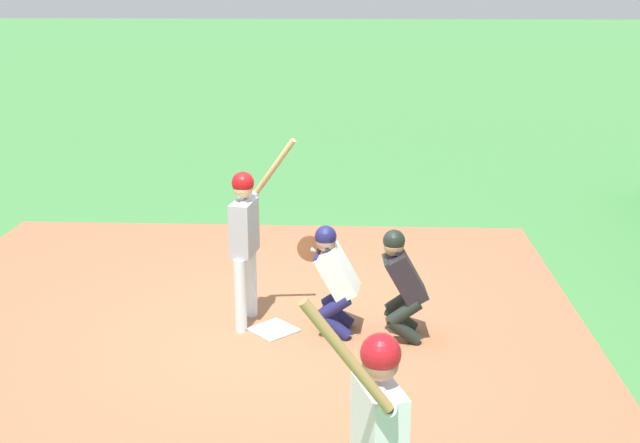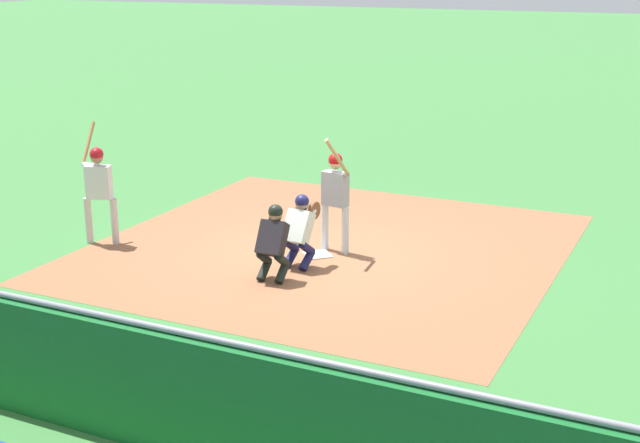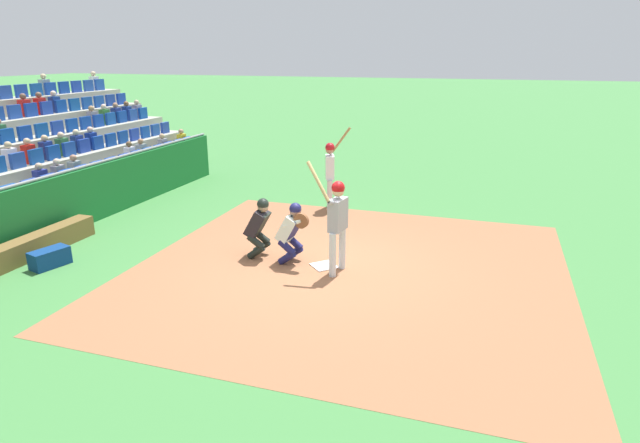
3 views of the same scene
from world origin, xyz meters
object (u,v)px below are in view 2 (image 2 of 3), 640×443
at_px(batter_at_plate, 335,191).
at_px(home_plate_umpire, 273,239).
at_px(water_bottle_on_bench, 303,402).
at_px(home_plate_marker, 317,254).
at_px(equipment_duffel_bag, 256,389).
at_px(catcher_crouching, 300,227).
at_px(dugout_bench, 212,412).
at_px(on_deck_batter, 98,184).

bearing_deg(batter_at_plate, home_plate_umpire, -99.64).
bearing_deg(water_bottle_on_bench, home_plate_marker, 114.57).
height_order(water_bottle_on_bench, equipment_duffel_bag, water_bottle_on_bench).
bearing_deg(home_plate_umpire, catcher_crouching, 82.06).
distance_m(dugout_bench, equipment_duffel_bag, 0.75).
distance_m(home_plate_marker, batter_at_plate, 1.16).
height_order(home_plate_marker, catcher_crouching, catcher_crouching).
bearing_deg(catcher_crouching, batter_at_plate, 79.07).
bearing_deg(home_plate_marker, home_plate_umpire, -93.98).
relative_size(dugout_bench, water_bottle_on_bench, 13.26).
bearing_deg(water_bottle_on_bench, home_plate_umpire, 122.10).
height_order(home_plate_umpire, equipment_duffel_bag, home_plate_umpire).
xyz_separation_m(dugout_bench, equipment_duffel_bag, (0.13, 0.74, -0.04)).
bearing_deg(catcher_crouching, home_plate_marker, 90.54).
bearing_deg(on_deck_batter, home_plate_umpire, -5.02).
bearing_deg(catcher_crouching, water_bottle_on_bench, -62.74).
xyz_separation_m(dugout_bench, on_deck_batter, (-5.42, 4.76, 0.90)).
distance_m(catcher_crouching, water_bottle_on_bench, 5.77).
xyz_separation_m(batter_at_plate, catcher_crouching, (-0.19, -0.98, -0.41)).
distance_m(water_bottle_on_bench, equipment_duffel_bag, 1.24).
relative_size(dugout_bench, equipment_duffel_bag, 4.88).
relative_size(home_plate_umpire, dugout_bench, 0.36).
bearing_deg(on_deck_batter, dugout_bench, -41.33).
bearing_deg(batter_at_plate, equipment_duffel_bag, -74.63).
relative_size(home_plate_marker, water_bottle_on_bench, 1.68).
distance_m(home_plate_marker, dugout_bench, 6.05).
bearing_deg(water_bottle_on_bench, on_deck_batter, 144.11).
xyz_separation_m(home_plate_umpire, equipment_duffel_bag, (1.79, -3.70, -0.51)).
bearing_deg(catcher_crouching, equipment_duffel_bag, -69.29).
xyz_separation_m(home_plate_marker, water_bottle_on_bench, (2.65, -5.79, 0.55)).
bearing_deg(equipment_duffel_bag, home_plate_umpire, 130.84).
distance_m(home_plate_marker, water_bottle_on_bench, 6.39).
xyz_separation_m(batter_at_plate, home_plate_umpire, (-0.29, -1.73, -0.43)).
bearing_deg(home_plate_umpire, dugout_bench, -69.53).
height_order(equipment_duffel_bag, on_deck_batter, on_deck_batter).
distance_m(home_plate_marker, home_plate_umpire, 1.57).
height_order(catcher_crouching, water_bottle_on_bench, catcher_crouching).
bearing_deg(water_bottle_on_bench, equipment_duffel_bag, 144.71).
xyz_separation_m(catcher_crouching, water_bottle_on_bench, (2.64, -5.13, -0.14)).
xyz_separation_m(home_plate_marker, dugout_bench, (1.56, -5.85, 0.20)).
bearing_deg(home_plate_umpire, equipment_duffel_bag, -64.22).
distance_m(batter_at_plate, on_deck_batter, 4.29).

